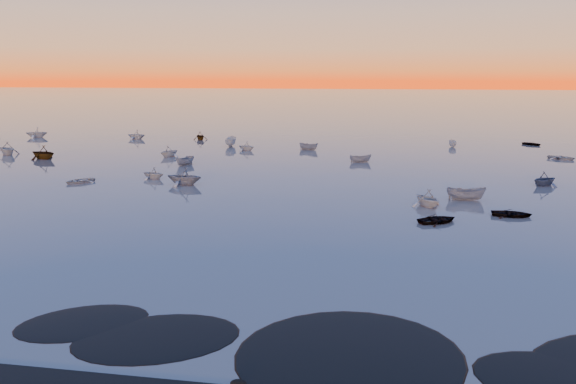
# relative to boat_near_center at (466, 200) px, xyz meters

# --- Properties ---
(ground) EXTENTS (600.00, 600.00, 0.00)m
(ground) POSITION_rel_boat_near_center_xyz_m (-17.94, 66.88, 0.00)
(ground) COLOR slate
(ground) RESTS_ON ground
(mud_lobes) EXTENTS (140.00, 6.00, 0.07)m
(mud_lobes) POSITION_rel_boat_near_center_xyz_m (-17.94, -34.12, 0.01)
(mud_lobes) COLOR black
(mud_lobes) RESTS_ON ground
(moored_fleet) EXTENTS (124.00, 58.00, 1.20)m
(moored_fleet) POSITION_rel_boat_near_center_xyz_m (-17.94, 19.88, 0.00)
(moored_fleet) COLOR silver
(moored_fleet) RESTS_ON ground
(boat_near_center) EXTENTS (1.67, 3.79, 1.30)m
(boat_near_center) POSITION_rel_boat_near_center_xyz_m (0.00, 0.00, 0.00)
(boat_near_center) COLOR slate
(boat_near_center) RESTS_ON ground
(boat_near_right) EXTENTS (3.90, 3.26, 1.26)m
(boat_near_right) POSITION_rel_boat_near_center_xyz_m (-3.92, -3.32, 0.00)
(boat_near_right) COLOR silver
(boat_near_right) RESTS_ON ground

